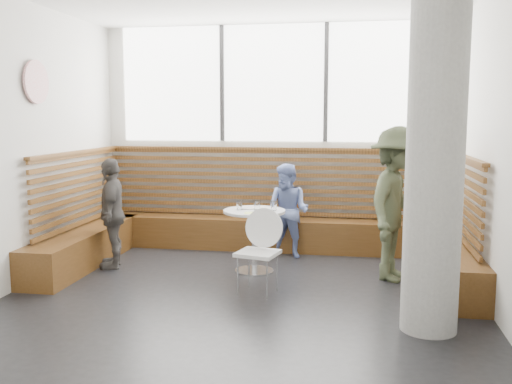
% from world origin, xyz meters
% --- Properties ---
extents(room, '(5.00, 5.00, 3.20)m').
position_xyz_m(room, '(0.00, 0.00, 1.60)').
color(room, silver).
rests_on(room, ground).
extents(booth, '(5.00, 2.50, 1.44)m').
position_xyz_m(booth, '(0.00, 1.77, 0.41)').
color(booth, '#4B2E12').
rests_on(booth, ground).
extents(concrete_column, '(0.50, 0.50, 3.20)m').
position_xyz_m(concrete_column, '(1.85, -0.60, 1.60)').
color(concrete_column, gray).
rests_on(concrete_column, ground).
extents(wall_art, '(0.03, 0.50, 0.50)m').
position_xyz_m(wall_art, '(-2.46, 0.40, 2.30)').
color(wall_art, white).
rests_on(wall_art, room).
extents(cafe_table, '(0.75, 0.75, 0.78)m').
position_xyz_m(cafe_table, '(-0.02, 1.02, 0.56)').
color(cafe_table, silver).
rests_on(cafe_table, ground).
extents(cafe_chair, '(0.43, 0.43, 0.91)m').
position_xyz_m(cafe_chair, '(0.16, 0.26, 0.53)').
color(cafe_chair, white).
rests_on(cafe_chair, ground).
extents(adult_man, '(1.04, 1.33, 1.80)m').
position_xyz_m(adult_man, '(1.66, 0.98, 0.90)').
color(adult_man, '#3C442D').
rests_on(adult_man, ground).
extents(child_back, '(0.75, 0.67, 1.27)m').
position_xyz_m(child_back, '(0.30, 1.85, 0.64)').
color(child_back, '#7387C7').
rests_on(child_back, ground).
extents(child_left, '(0.56, 0.88, 1.39)m').
position_xyz_m(child_left, '(-1.84, 0.96, 0.69)').
color(child_left, '#474441').
rests_on(child_left, ground).
extents(plate_near, '(0.21, 0.21, 0.01)m').
position_xyz_m(plate_near, '(-0.11, 1.10, 0.78)').
color(plate_near, white).
rests_on(plate_near, cafe_table).
extents(plate_far, '(0.20, 0.20, 0.01)m').
position_xyz_m(plate_far, '(0.01, 1.13, 0.78)').
color(plate_far, white).
rests_on(plate_far, cafe_table).
extents(glass_left, '(0.07, 0.07, 0.11)m').
position_xyz_m(glass_left, '(-0.21, 1.00, 0.83)').
color(glass_left, white).
rests_on(glass_left, cafe_table).
extents(glass_mid, '(0.08, 0.08, 0.12)m').
position_xyz_m(glass_mid, '(0.02, 0.97, 0.84)').
color(glass_mid, white).
rests_on(glass_mid, cafe_table).
extents(glass_right, '(0.07, 0.07, 0.11)m').
position_xyz_m(glass_right, '(0.21, 1.04, 0.83)').
color(glass_right, white).
rests_on(glass_right, cafe_table).
extents(menu_card, '(0.23, 0.18, 0.00)m').
position_xyz_m(menu_card, '(0.01, 0.79, 0.78)').
color(menu_card, '#A5C64C').
rests_on(menu_card, cafe_table).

